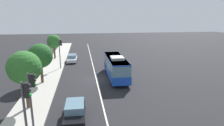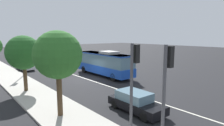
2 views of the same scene
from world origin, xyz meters
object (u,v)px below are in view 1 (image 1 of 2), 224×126
(sedan_black, at_px, (75,111))
(traffic_light_mid_block, at_px, (32,95))
(street_tree_kerbside_left, at_px, (24,68))
(transit_bus, at_px, (116,66))
(sedan_white, at_px, (72,58))
(traffic_light_near_corner, at_px, (60,49))
(traffic_light_far_corner, at_px, (27,106))
(street_tree_kerbside_centre, at_px, (40,56))
(street_tree_kerbside_right, at_px, (54,42))

(sedan_black, bearing_deg, traffic_light_mid_block, -47.93)
(sedan_black, bearing_deg, street_tree_kerbside_left, -118.14)
(transit_bus, bearing_deg, sedan_white, 31.66)
(transit_bus, relative_size, street_tree_kerbside_left, 1.69)
(street_tree_kerbside_left, bearing_deg, sedan_white, -9.61)
(traffic_light_near_corner, relative_size, traffic_light_mid_block, 1.00)
(traffic_light_far_corner, relative_size, street_tree_kerbside_centre, 0.93)
(sedan_white, xyz_separation_m, traffic_light_mid_block, (-25.57, 1.62, 2.84))
(traffic_light_far_corner, height_order, street_tree_kerbside_left, street_tree_kerbside_left)
(traffic_light_near_corner, relative_size, traffic_light_far_corner, 1.00)
(traffic_light_near_corner, xyz_separation_m, street_tree_kerbside_centre, (-7.32, 1.89, 0.33))
(transit_bus, height_order, sedan_white, transit_bus)
(sedan_white, distance_m, street_tree_kerbside_left, 21.06)
(traffic_light_near_corner, height_order, traffic_light_far_corner, same)
(street_tree_kerbside_right, bearing_deg, street_tree_kerbside_centre, -178.77)
(sedan_white, height_order, street_tree_kerbside_left, street_tree_kerbside_left)
(traffic_light_far_corner, xyz_separation_m, street_tree_kerbside_right, (30.82, 2.37, 0.25))
(sedan_white, xyz_separation_m, street_tree_kerbside_centre, (-12.78, 3.54, 3.17))
(traffic_light_near_corner, bearing_deg, transit_bus, -34.62)
(traffic_light_mid_block, height_order, street_tree_kerbside_centre, street_tree_kerbside_centre)
(street_tree_kerbside_left, relative_size, street_tree_kerbside_centre, 1.06)
(sedan_black, relative_size, traffic_light_far_corner, 0.87)
(traffic_light_mid_block, xyz_separation_m, street_tree_kerbside_right, (28.91, 2.26, 0.25))
(traffic_light_mid_block, bearing_deg, traffic_light_far_corner, -84.57)
(sedan_black, bearing_deg, transit_bus, 154.23)
(traffic_light_mid_block, distance_m, traffic_light_far_corner, 1.91)
(traffic_light_near_corner, bearing_deg, street_tree_kerbside_centre, -103.30)
(sedan_white, bearing_deg, traffic_light_mid_block, -1.19)
(transit_bus, distance_m, traffic_light_far_corner, 18.01)
(traffic_light_mid_block, height_order, street_tree_kerbside_right, street_tree_kerbside_right)
(traffic_light_near_corner, distance_m, traffic_light_mid_block, 20.11)
(street_tree_kerbside_left, bearing_deg, street_tree_kerbside_centre, 0.53)
(traffic_light_mid_block, bearing_deg, traffic_light_near_corner, 92.16)
(transit_bus, relative_size, traffic_light_far_corner, 1.93)
(street_tree_kerbside_left, bearing_deg, transit_bus, -50.23)
(transit_bus, bearing_deg, traffic_light_near_corner, 54.91)
(transit_bus, height_order, traffic_light_near_corner, traffic_light_near_corner)
(traffic_light_mid_block, distance_m, street_tree_kerbside_centre, 12.93)
(transit_bus, relative_size, traffic_light_mid_block, 1.93)
(sedan_white, distance_m, traffic_light_mid_block, 25.78)
(sedan_white, height_order, street_tree_kerbside_centre, street_tree_kerbside_centre)
(sedan_black, xyz_separation_m, traffic_light_near_corner, (17.64, 2.88, 2.84))
(street_tree_kerbside_centre, distance_m, street_tree_kerbside_right, 16.13)
(sedan_white, relative_size, sedan_black, 1.01)
(traffic_light_far_corner, bearing_deg, street_tree_kerbside_left, 107.87)
(traffic_light_near_corner, height_order, street_tree_kerbside_centre, street_tree_kerbside_centre)
(sedan_white, distance_m, sedan_black, 23.14)
(sedan_white, height_order, street_tree_kerbside_right, street_tree_kerbside_right)
(sedan_black, height_order, traffic_light_mid_block, traffic_light_mid_block)
(traffic_light_near_corner, height_order, street_tree_kerbside_left, street_tree_kerbside_left)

